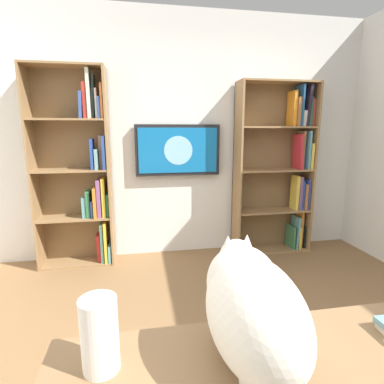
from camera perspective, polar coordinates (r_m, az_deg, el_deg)
wall_back at (r=3.47m, az=-2.98°, el=10.25°), size 4.52×0.06×2.70m
bookshelf_left at (r=3.70m, az=16.78°, el=4.31°), size 0.91×0.28×1.96m
bookshelf_right at (r=3.35m, az=-20.11°, el=3.52°), size 0.77×0.28×2.06m
wall_mounted_tv at (r=3.39m, az=-2.69°, el=7.91°), size 0.94×0.07×0.56m
cat at (r=1.01m, az=10.96°, el=-20.06°), size 0.28×0.62×0.35m
paper_towel_roll at (r=1.02m, az=-17.10°, el=-24.40°), size 0.11×0.11×0.23m
coffee_mug at (r=1.17m, az=19.31°, el=-23.12°), size 0.08×0.08×0.10m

